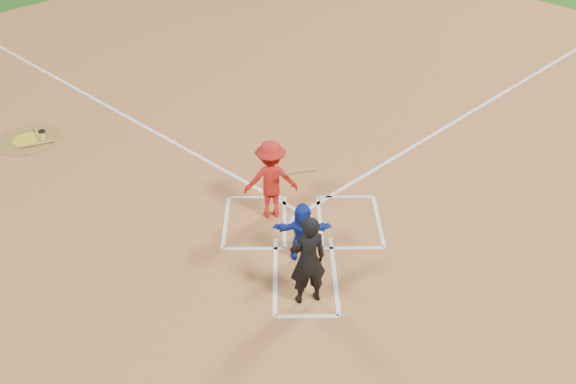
{
  "coord_description": "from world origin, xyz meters",
  "views": [
    {
      "loc": [
        -0.41,
        -10.85,
        7.78
      ],
      "look_at": [
        -0.3,
        -0.4,
        1.0
      ],
      "focal_mm": 40.0,
      "sensor_mm": 36.0,
      "label": 1
    }
  ],
  "objects_px": {
    "home_plate": "(302,221)",
    "batter_at_plate": "(271,180)",
    "catcher": "(302,232)",
    "on_deck_circle": "(29,140)",
    "umpire": "(308,260)"
  },
  "relations": [
    {
      "from": "home_plate",
      "to": "on_deck_circle",
      "type": "distance_m",
      "value": 7.77
    },
    {
      "from": "umpire",
      "to": "batter_at_plate",
      "type": "xyz_separation_m",
      "value": [
        -0.66,
        2.64,
        -0.03
      ]
    },
    {
      "from": "batter_at_plate",
      "to": "on_deck_circle",
      "type": "bearing_deg",
      "value": 151.58
    },
    {
      "from": "catcher",
      "to": "umpire",
      "type": "relative_size",
      "value": 0.68
    },
    {
      "from": "catcher",
      "to": "batter_at_plate",
      "type": "bearing_deg",
      "value": -67.82
    },
    {
      "from": "catcher",
      "to": "batter_at_plate",
      "type": "relative_size",
      "value": 0.7
    },
    {
      "from": "umpire",
      "to": "batter_at_plate",
      "type": "relative_size",
      "value": 1.04
    },
    {
      "from": "catcher",
      "to": "on_deck_circle",
      "type": "bearing_deg",
      "value": -35.57
    },
    {
      "from": "on_deck_circle",
      "to": "umpire",
      "type": "height_order",
      "value": "umpire"
    },
    {
      "from": "on_deck_circle",
      "to": "umpire",
      "type": "bearing_deg",
      "value": -41.14
    },
    {
      "from": "home_plate",
      "to": "batter_at_plate",
      "type": "xyz_separation_m",
      "value": [
        -0.64,
        0.27,
        0.85
      ]
    },
    {
      "from": "on_deck_circle",
      "to": "umpire",
      "type": "relative_size",
      "value": 0.96
    },
    {
      "from": "home_plate",
      "to": "on_deck_circle",
      "type": "xyz_separation_m",
      "value": [
        -6.87,
        3.64,
        -0.0
      ]
    },
    {
      "from": "home_plate",
      "to": "umpire",
      "type": "bearing_deg",
      "value": 90.38
    },
    {
      "from": "home_plate",
      "to": "catcher",
      "type": "bearing_deg",
      "value": 88.12
    }
  ]
}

